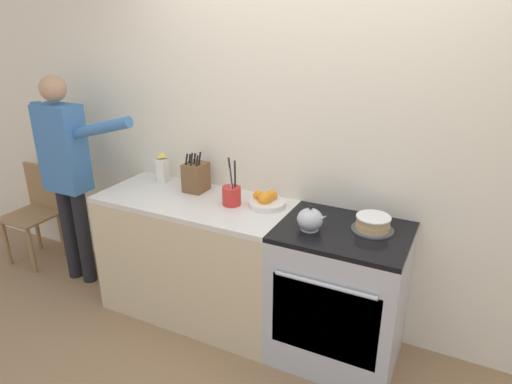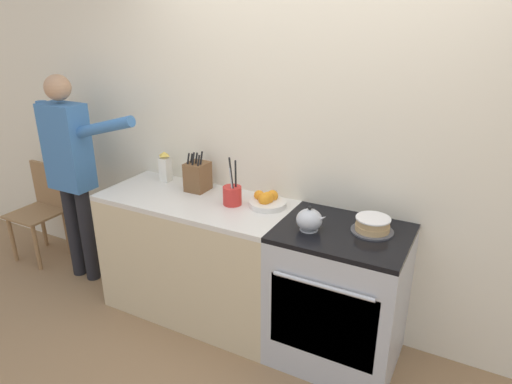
% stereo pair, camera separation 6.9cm
% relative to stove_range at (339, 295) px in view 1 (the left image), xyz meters
% --- Properties ---
extents(ground_plane, '(16.00, 16.00, 0.00)m').
position_rel_stove_range_xyz_m(ground_plane, '(-0.33, -0.30, -0.45)').
color(ground_plane, '#93704C').
extents(wall_back, '(8.00, 0.04, 2.60)m').
position_rel_stove_range_xyz_m(wall_back, '(-0.33, 0.33, 0.85)').
color(wall_back, silver).
rests_on(wall_back, ground_plane).
extents(counter_cabinet, '(1.34, 0.61, 0.90)m').
position_rel_stove_range_xyz_m(counter_cabinet, '(-1.05, 0.00, -0.00)').
color(counter_cabinet, beige).
rests_on(counter_cabinet, ground_plane).
extents(stove_range, '(0.77, 0.64, 0.90)m').
position_rel_stove_range_xyz_m(stove_range, '(0.00, 0.00, 0.00)').
color(stove_range, '#B7BABF').
rests_on(stove_range, ground_plane).
extents(layer_cake, '(0.25, 0.25, 0.09)m').
position_rel_stove_range_xyz_m(layer_cake, '(0.15, 0.07, 0.49)').
color(layer_cake, '#4C4C51').
rests_on(layer_cake, stove_range).
extents(tea_kettle, '(0.19, 0.15, 0.15)m').
position_rel_stove_range_xyz_m(tea_kettle, '(-0.18, -0.08, 0.51)').
color(tea_kettle, '#B7BABF').
rests_on(tea_kettle, stove_range).
extents(knife_block, '(0.14, 0.16, 0.29)m').
position_rel_stove_range_xyz_m(knife_block, '(-1.12, 0.15, 0.55)').
color(knife_block, brown).
rests_on(knife_block, counter_cabinet).
extents(utensil_crock, '(0.12, 0.12, 0.33)m').
position_rel_stove_range_xyz_m(utensil_crock, '(-0.77, 0.04, 0.52)').
color(utensil_crock, red).
rests_on(utensil_crock, counter_cabinet).
extents(fruit_bowl, '(0.24, 0.24, 0.10)m').
position_rel_stove_range_xyz_m(fruit_bowl, '(-0.56, 0.12, 0.49)').
color(fruit_bowl, silver).
rests_on(fruit_bowl, counter_cabinet).
extents(milk_carton, '(0.07, 0.07, 0.23)m').
position_rel_stove_range_xyz_m(milk_carton, '(-1.44, 0.19, 0.56)').
color(milk_carton, white).
rests_on(milk_carton, counter_cabinet).
extents(person_baker, '(0.94, 0.20, 1.67)m').
position_rel_stove_range_xyz_m(person_baker, '(-2.16, -0.06, 0.55)').
color(person_baker, black).
rests_on(person_baker, ground_plane).
extents(dining_chair, '(0.40, 0.40, 0.84)m').
position_rel_stove_range_xyz_m(dining_chair, '(-2.76, 0.07, 0.03)').
color(dining_chair, '#997047').
rests_on(dining_chair, ground_plane).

